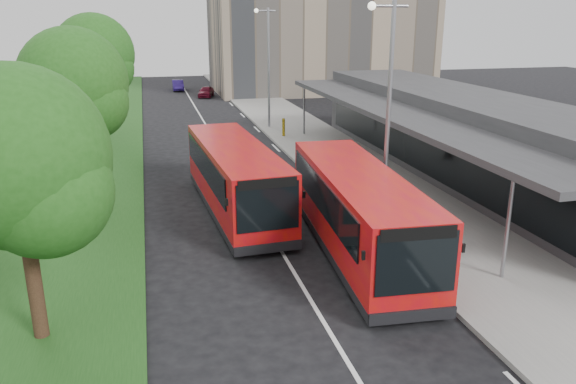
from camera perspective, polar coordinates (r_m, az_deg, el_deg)
name	(u,v)px	position (r m, az deg, el deg)	size (l,w,h in m)	color
ground	(287,261)	(18.44, -0.10, -7.00)	(120.00, 120.00, 0.00)	black
pavement	(301,132)	(38.40, 1.37, 6.13)	(5.00, 80.00, 0.15)	gray
grass_verge	(102,142)	(37.18, -18.40, 4.81)	(5.00, 80.00, 0.10)	#1B4516
lane_centre_line	(224,155)	(32.46, -6.54, 3.77)	(0.12, 70.00, 0.01)	silver
kerb_dashes	(266,138)	(36.84, -2.29, 5.52)	(0.12, 56.00, 0.01)	silver
office_block	(320,2)	(61.03, 3.28, 18.75)	(22.00, 12.00, 18.00)	gray
station_building	(461,135)	(29.04, 17.20, 5.59)	(7.70, 26.00, 4.00)	#2F2E31
tree_near	(17,169)	(14.05, -25.82, 2.15)	(4.25, 4.25, 6.74)	black
tree_mid	(74,89)	(25.67, -20.93, 9.77)	(4.54, 4.54, 7.28)	black
tree_far	(94,59)	(37.54, -19.07, 12.64)	(4.89, 4.89, 7.85)	black
lamp_post_near	(387,103)	(20.24, 10.00, 8.91)	(1.44, 0.28, 8.00)	gray
lamp_post_far	(267,60)	(39.25, -2.11, 13.21)	(1.44, 0.28, 8.00)	gray
bus_main	(358,212)	(18.67, 7.10, -2.07)	(3.20, 10.05, 2.80)	red
bus_second	(235,178)	(22.57, -5.36, 1.40)	(3.07, 9.90, 2.76)	red
litter_bin	(331,157)	(29.31, 4.35, 3.58)	(0.52, 0.52, 0.94)	#392117
bollard	(284,127)	(36.63, -0.46, 6.60)	(0.18, 0.18, 1.14)	yellow
car_near	(206,92)	(56.38, -8.33, 10.07)	(1.24, 3.08, 1.05)	#590C1E
car_far	(178,85)	(61.95, -11.12, 10.59)	(1.14, 3.26, 1.07)	navy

